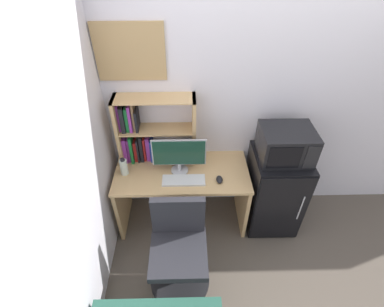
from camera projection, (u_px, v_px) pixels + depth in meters
The scene contains 12 objects.
wall_back at pixel (316, 102), 2.71m from camera, with size 6.40×0.04×2.60m, color silver.
wall_left at pixel (32, 266), 1.42m from camera, with size 0.04×4.40×2.60m, color silver.
desk at pixel (182, 186), 2.93m from camera, with size 1.32×0.62×0.73m.
hutch_bookshelf at pixel (144, 132), 2.73m from camera, with size 0.75×0.22×0.70m.
monitor at pixel (179, 154), 2.67m from camera, with size 0.51×0.17×0.38m.
keyboard at pixel (184, 180), 2.68m from camera, with size 0.41×0.15×0.02m, color silver.
computer_mouse at pixel (219, 179), 2.68m from camera, with size 0.06×0.10×0.04m, color black.
water_bottle at pixel (124, 167), 2.72m from camera, with size 0.07×0.07×0.19m.
mini_fridge at pixel (274, 190), 2.96m from camera, with size 0.52×0.56×0.92m.
microwave at pixel (286, 144), 2.58m from camera, with size 0.47×0.40×0.30m.
desk_chair at pixel (179, 252), 2.48m from camera, with size 0.55×0.55×0.91m.
wall_corkboard at pixel (130, 52), 2.34m from camera, with size 0.58×0.02×0.48m, color tan.
Camera 1 is at (-0.83, -2.36, 2.64)m, focal length 26.54 mm.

